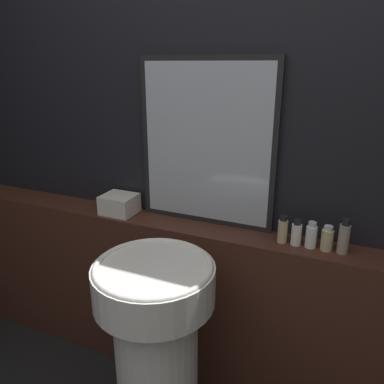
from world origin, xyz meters
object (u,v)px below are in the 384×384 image
object	(u,v)px
pedestal_sink	(157,351)
conditioner_bottle	(296,233)
towel_stack	(119,204)
shampoo_bottle	(283,230)
body_wash_bottle	(327,239)
hand_soap_bottle	(344,237)
mirror	(206,144)
lotion_bottle	(311,236)

from	to	relation	value
pedestal_sink	conditioner_bottle	size ratio (longest dim) A/B	8.02
towel_stack	shampoo_bottle	bearing A→B (deg)	0.00
body_wash_bottle	hand_soap_bottle	world-z (taller)	hand_soap_bottle
conditioner_bottle	body_wash_bottle	bearing A→B (deg)	-0.00
mirror	body_wash_bottle	world-z (taller)	mirror
mirror	hand_soap_bottle	xyz separation A→B (m)	(0.64, -0.08, -0.32)
pedestal_sink	shampoo_bottle	distance (m)	0.73
pedestal_sink	towel_stack	xyz separation A→B (m)	(-0.46, 0.45, 0.41)
pedestal_sink	mirror	bearing A→B (deg)	90.43
shampoo_bottle	pedestal_sink	bearing A→B (deg)	-130.46
towel_stack	mirror	bearing A→B (deg)	9.81
mirror	pedestal_sink	bearing A→B (deg)	-89.57
towel_stack	lotion_bottle	world-z (taller)	lotion_bottle
towel_stack	hand_soap_bottle	xyz separation A→B (m)	(1.09, 0.00, 0.02)
mirror	lotion_bottle	xyz separation A→B (m)	(0.51, -0.08, -0.34)
lotion_bottle	hand_soap_bottle	distance (m)	0.13
towel_stack	conditioner_bottle	bearing A→B (deg)	0.00
towel_stack	conditioner_bottle	size ratio (longest dim) A/B	1.49
lotion_bottle	hand_soap_bottle	xyz separation A→B (m)	(0.13, 0.00, 0.02)
conditioner_bottle	hand_soap_bottle	bearing A→B (deg)	0.00
mirror	lotion_bottle	world-z (taller)	mirror
pedestal_sink	conditioner_bottle	xyz separation A→B (m)	(0.45, 0.45, 0.41)
pedestal_sink	shampoo_bottle	size ratio (longest dim) A/B	7.41
towel_stack	lotion_bottle	xyz separation A→B (m)	(0.96, 0.00, 0.00)
shampoo_bottle	hand_soap_bottle	size ratio (longest dim) A/B	0.82
body_wash_bottle	hand_soap_bottle	distance (m)	0.07
mirror	towel_stack	bearing A→B (deg)	-170.19
hand_soap_bottle	mirror	bearing A→B (deg)	173.03
towel_stack	body_wash_bottle	bearing A→B (deg)	-0.00
conditioner_bottle	towel_stack	bearing A→B (deg)	180.00
shampoo_bottle	towel_stack	bearing A→B (deg)	-180.00
conditioner_bottle	body_wash_bottle	distance (m)	0.13
mirror	conditioner_bottle	world-z (taller)	mirror
lotion_bottle	pedestal_sink	bearing A→B (deg)	-138.16
pedestal_sink	hand_soap_bottle	world-z (taller)	hand_soap_bottle
body_wash_bottle	hand_soap_bottle	size ratio (longest dim) A/B	0.72
pedestal_sink	body_wash_bottle	world-z (taller)	body_wash_bottle
pedestal_sink	lotion_bottle	distance (m)	0.80
mirror	body_wash_bottle	distance (m)	0.67
shampoo_bottle	body_wash_bottle	world-z (taller)	shampoo_bottle
towel_stack	body_wash_bottle	xyz separation A→B (m)	(1.03, -0.00, 0.00)
shampoo_bottle	conditioner_bottle	xyz separation A→B (m)	(0.06, -0.00, -0.00)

